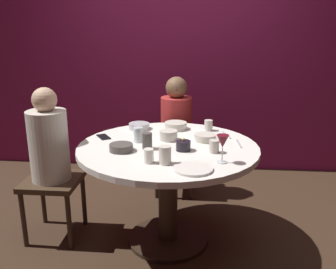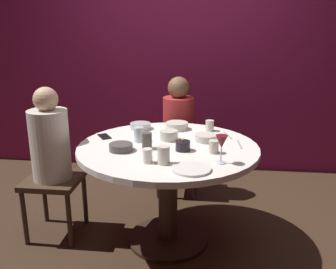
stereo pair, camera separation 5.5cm
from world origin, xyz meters
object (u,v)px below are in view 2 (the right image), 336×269
cup_by_left_diner (147,141)px  seated_diner_left (50,148)px  cup_near_candle (164,155)px  bowl_rice_portion (177,126)px  cell_phone (104,136)px  bowl_small_white (121,147)px  dining_table (168,168)px  cup_by_right_diner (139,135)px  cup_beside_wine (148,156)px  candle_holder (183,146)px  bowl_serving_large (140,126)px  cup_center_front (214,147)px  wine_glass (222,143)px  dinner_plate (191,169)px  cup_far_edge (210,126)px  bowl_salad_center (169,135)px  bowl_sauce_side (206,138)px  seated_diner_back (178,122)px

cup_by_left_diner → seated_diner_left: bearing=173.6°
cup_near_candle → bowl_rice_portion: bearing=89.1°
cell_phone → bowl_small_white: (0.20, -0.29, 0.02)m
dining_table → cup_near_candle: size_ratio=11.26×
dining_table → bowl_rice_portion: (0.02, 0.43, 0.20)m
cup_by_right_diner → cup_beside_wine: (0.13, -0.41, -0.01)m
cup_by_left_diner → cup_beside_wine: (0.05, -0.27, -0.01)m
seated_diner_left → candle_holder: bearing=-5.6°
bowl_serving_large → cup_by_left_diner: (0.14, -0.49, 0.03)m
cell_phone → bowl_rice_portion: bearing=-5.5°
candle_holder → cup_near_candle: 0.28m
cup_by_left_diner → cup_center_front: cup_by_left_diner is taller
wine_glass → cup_center_front: wine_glass is taller
bowl_serving_large → cup_beside_wine: (0.18, -0.75, 0.02)m
dinner_plate → wine_glass: bearing=37.5°
candle_holder → cup_center_front: (0.20, -0.03, 0.01)m
dinner_plate → cup_beside_wine: 0.29m
seated_diner_left → cup_far_edge: 1.23m
dining_table → bowl_small_white: 0.39m
bowl_salad_center → cup_far_edge: cup_far_edge is taller
bowl_sauce_side → cup_by_left_diner: (-0.40, -0.21, 0.03)m
cup_near_candle → cup_far_edge: bearing=70.1°
cup_near_candle → cup_far_edge: (0.28, 0.76, -0.01)m
seated_diner_left → cell_phone: 0.40m
bowl_rice_portion → cup_beside_wine: bearing=-98.2°
cup_far_edge → bowl_sauce_side: bearing=-95.5°
bowl_rice_portion → cup_by_left_diner: 0.53m
dining_table → cup_by_left_diner: cup_by_left_diner is taller
dining_table → bowl_salad_center: 0.24m
cup_by_left_diner → bowl_salad_center: bearing=58.7°
cup_by_right_diner → cup_center_front: (0.54, -0.18, -0.01)m
dining_table → bowl_serving_large: (-0.27, 0.40, 0.19)m
bowl_salad_center → seated_diner_left: bearing=-171.6°
bowl_salad_center → bowl_small_white: 0.40m
cup_by_left_diner → cup_far_edge: bearing=49.1°
dinner_plate → seated_diner_left: bearing=157.5°
seated_diner_back → cup_by_left_diner: (-0.13, -0.95, 0.11)m
seated_diner_back → cup_beside_wine: size_ratio=12.60×
bowl_salad_center → cup_by_left_diner: (-0.13, -0.21, 0.02)m
dining_table → candle_holder: size_ratio=12.77×
seated_diner_back → cell_phone: 0.88m
bowl_sauce_side → bowl_rice_portion: size_ratio=0.89×
cup_by_left_diner → cup_center_front: (0.45, -0.04, -0.01)m
wine_glass → cell_phone: bearing=152.3°
dining_table → bowl_salad_center: bowl_salad_center is taller
dining_table → cup_near_candle: 0.42m
cup_far_edge → cup_beside_wine: size_ratio=0.96×
bowl_rice_portion → bowl_small_white: bearing=-119.8°
seated_diner_left → dinner_plate: (1.05, -0.44, 0.05)m
seated_diner_back → bowl_sauce_side: 0.79m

